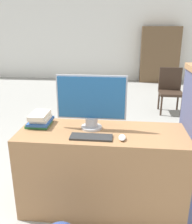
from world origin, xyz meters
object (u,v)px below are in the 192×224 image
keyboard (91,137)px  book_stack (40,119)px  monitor (91,102)px  mouse (122,138)px  far_chair (170,88)px

keyboard → book_stack: bearing=155.3°
monitor → keyboard: bearing=-83.5°
monitor → mouse: (0.27, -0.21, -0.23)m
monitor → keyboard: monitor is taller
far_chair → keyboard: bearing=-92.1°
keyboard → far_chair: far_chair is taller
monitor → keyboard: (0.02, -0.21, -0.24)m
keyboard → mouse: bearing=-0.3°
monitor → book_stack: bearing=177.1°
far_chair → monitor: bearing=-93.8°
monitor → book_stack: (-0.48, 0.02, -0.19)m
keyboard → far_chair: 3.35m
book_stack → far_chair: book_stack is taller
monitor → mouse: bearing=-37.2°
monitor → book_stack: monitor is taller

